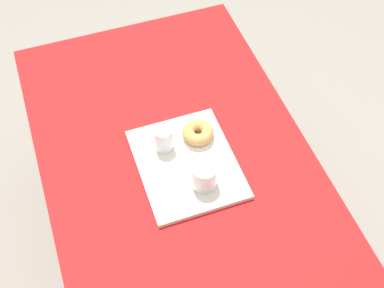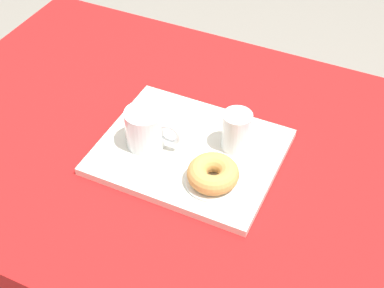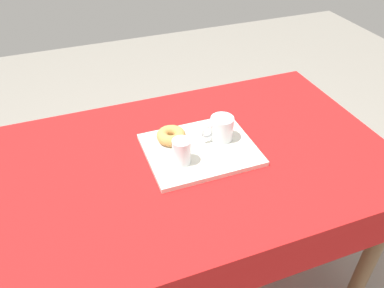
{
  "view_description": "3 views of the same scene",
  "coord_description": "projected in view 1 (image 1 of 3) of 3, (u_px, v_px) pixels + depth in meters",
  "views": [
    {
      "loc": [
        1.01,
        -0.3,
        2.25
      ],
      "look_at": [
        -0.03,
        0.06,
        0.79
      ],
      "focal_mm": 49.75,
      "sensor_mm": 36.0,
      "label": 1
    },
    {
      "loc": [
        -0.34,
        0.81,
        1.64
      ],
      "look_at": [
        0.02,
        0.04,
        0.82
      ],
      "focal_mm": 51.33,
      "sensor_mm": 36.0,
      "label": 2
    },
    {
      "loc": [
        -0.38,
        -1.01,
        1.66
      ],
      "look_at": [
        -0.0,
        0.01,
        0.81
      ],
      "focal_mm": 35.99,
      "sensor_mm": 36.0,
      "label": 3
    }
  ],
  "objects": [
    {
      "name": "ground_plane",
      "position": [
        181.0,
        256.0,
        2.43
      ],
      "size": [
        6.0,
        6.0,
        0.0
      ],
      "primitive_type": "plane",
      "color": "gray"
    },
    {
      "name": "dining_table",
      "position": [
        178.0,
        174.0,
        1.89
      ],
      "size": [
        1.46,
        0.91,
        0.76
      ],
      "color": "red",
      "rests_on": "ground"
    },
    {
      "name": "serving_tray",
      "position": [
        187.0,
        164.0,
        1.8
      ],
      "size": [
        0.4,
        0.32,
        0.02
      ],
      "primitive_type": "cube",
      "color": "silver",
      "rests_on": "dining_table"
    },
    {
      "name": "tea_mug_left",
      "position": [
        204.0,
        175.0,
        1.71
      ],
      "size": [
        0.13,
        0.09,
        0.09
      ],
      "color": "white",
      "rests_on": "serving_tray"
    },
    {
      "name": "water_glass_near",
      "position": [
        164.0,
        139.0,
        1.8
      ],
      "size": [
        0.07,
        0.07,
        0.09
      ],
      "color": "white",
      "rests_on": "serving_tray"
    },
    {
      "name": "donut_plate_left",
      "position": [
        198.0,
        137.0,
        1.85
      ],
      "size": [
        0.12,
        0.12,
        0.01
      ],
      "primitive_type": "cylinder",
      "color": "white",
      "rests_on": "serving_tray"
    },
    {
      "name": "sugar_donut_left",
      "position": [
        198.0,
        133.0,
        1.83
      ],
      "size": [
        0.11,
        0.11,
        0.04
      ],
      "primitive_type": "torus",
      "color": "tan",
      "rests_on": "donut_plate_left"
    }
  ]
}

